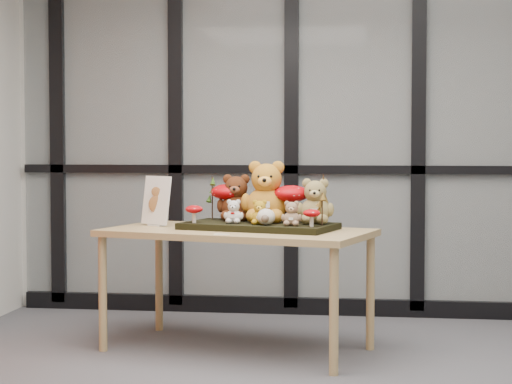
# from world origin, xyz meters

# --- Properties ---
(room_shell) EXTENTS (5.00, 5.00, 5.00)m
(room_shell) POSITION_xyz_m (0.00, 0.00, 1.68)
(room_shell) COLOR beige
(room_shell) RESTS_ON floor
(glass_partition) EXTENTS (4.90, 0.06, 2.78)m
(glass_partition) POSITION_xyz_m (-0.00, 2.47, 1.42)
(glass_partition) COLOR #2D383F
(glass_partition) RESTS_ON floor
(display_table) EXTENTS (1.70, 1.17, 0.73)m
(display_table) POSITION_xyz_m (-0.65, 1.24, 0.66)
(display_table) COLOR tan
(display_table) RESTS_ON floor
(diorama_tray) EXTENTS (0.98, 0.67, 0.04)m
(diorama_tray) POSITION_xyz_m (-0.53, 1.27, 0.74)
(diorama_tray) COLOR black
(diorama_tray) RESTS_ON display_table
(bear_pooh_yellow) EXTENTS (0.37, 0.35, 0.40)m
(bear_pooh_yellow) POSITION_xyz_m (-0.49, 1.35, 0.97)
(bear_pooh_yellow) COLOR #BF7B20
(bear_pooh_yellow) RESTS_ON diorama_tray
(bear_brown_medium) EXTENTS (0.29, 0.27, 0.31)m
(bear_brown_medium) POSITION_xyz_m (-0.69, 1.43, 0.92)
(bear_brown_medium) COLOR #49210E
(bear_brown_medium) RESTS_ON diorama_tray
(bear_tan_back) EXTENTS (0.27, 0.25, 0.29)m
(bear_tan_back) POSITION_xyz_m (-0.19, 1.27, 0.91)
(bear_tan_back) COLOR olive
(bear_tan_back) RESTS_ON diorama_tray
(bear_small_yellow) EXTENTS (0.15, 0.14, 0.16)m
(bear_small_yellow) POSITION_xyz_m (-0.51, 1.16, 0.84)
(bear_small_yellow) COLOR #B88817
(bear_small_yellow) RESTS_ON diorama_tray
(bear_white_bow) EXTENTS (0.14, 0.14, 0.16)m
(bear_white_bow) POSITION_xyz_m (-0.67, 1.22, 0.84)
(bear_white_bow) COLOR silver
(bear_white_bow) RESTS_ON diorama_tray
(bear_beige_small) EXTENTS (0.15, 0.14, 0.16)m
(bear_beige_small) POSITION_xyz_m (-0.31, 1.11, 0.84)
(bear_beige_small) COLOR #937356
(bear_beige_small) RESTS_ON diorama_tray
(plush_cream_hedgehog) EXTENTS (0.10, 0.09, 0.11)m
(plush_cream_hedgehog) POSITION_xyz_m (-0.46, 1.12, 0.82)
(plush_cream_hedgehog) COLOR beige
(plush_cream_hedgehog) RESTS_ON diorama_tray
(mushroom_back_left) EXTENTS (0.22, 0.22, 0.25)m
(mushroom_back_left) POSITION_xyz_m (-0.74, 1.46, 0.89)
(mushroom_back_left) COLOR #A3050A
(mushroom_back_left) RESTS_ON diorama_tray
(mushroom_back_right) EXTENTS (0.22, 0.22, 0.24)m
(mushroom_back_right) POSITION_xyz_m (-0.34, 1.34, 0.89)
(mushroom_back_right) COLOR #A3050A
(mushroom_back_right) RESTS_ON diorama_tray
(mushroom_front_left) EXTENTS (0.10, 0.10, 0.12)m
(mushroom_front_left) POSITION_xyz_m (-0.91, 1.22, 0.82)
(mushroom_front_left) COLOR #A3050A
(mushroom_front_left) RESTS_ON diorama_tray
(mushroom_front_right) EXTENTS (0.10, 0.10, 0.11)m
(mushroom_front_right) POSITION_xyz_m (-0.19, 1.06, 0.82)
(mushroom_front_right) COLOR #A3050A
(mushroom_front_right) RESTS_ON diorama_tray
(sprig_green_far_left) EXTENTS (0.05, 0.05, 0.27)m
(sprig_green_far_left) POSITION_xyz_m (-0.84, 1.48, 0.90)
(sprig_green_far_left) COLOR #1B3E0E
(sprig_green_far_left) RESTS_ON diorama_tray
(sprig_green_mid_left) EXTENTS (0.05, 0.05, 0.21)m
(sprig_green_mid_left) POSITION_xyz_m (-0.70, 1.49, 0.87)
(sprig_green_mid_left) COLOR #1B3E0E
(sprig_green_mid_left) RESTS_ON diorama_tray
(sprig_dry_far_right) EXTENTS (0.05, 0.05, 0.29)m
(sprig_dry_far_right) POSITION_xyz_m (-0.14, 1.26, 0.91)
(sprig_dry_far_right) COLOR brown
(sprig_dry_far_right) RESTS_ON diorama_tray
(sprig_dry_mid_right) EXTENTS (0.05, 0.05, 0.19)m
(sprig_dry_mid_right) POSITION_xyz_m (-0.14, 1.14, 0.86)
(sprig_dry_mid_right) COLOR brown
(sprig_dry_mid_right) RESTS_ON diorama_tray
(sprig_green_centre) EXTENTS (0.05, 0.05, 0.19)m
(sprig_green_centre) POSITION_xyz_m (-0.52, 1.45, 0.86)
(sprig_green_centre) COLOR #1B3E0E
(sprig_green_centre) RESTS_ON diorama_tray
(sign_holder) EXTENTS (0.21, 0.16, 0.31)m
(sign_holder) POSITION_xyz_m (-1.19, 1.41, 0.87)
(sign_holder) COLOR silver
(sign_holder) RESTS_ON display_table
(label_card) EXTENTS (0.09, 0.03, 0.00)m
(label_card) POSITION_xyz_m (-0.69, 0.93, 0.73)
(label_card) COLOR white
(label_card) RESTS_ON display_table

